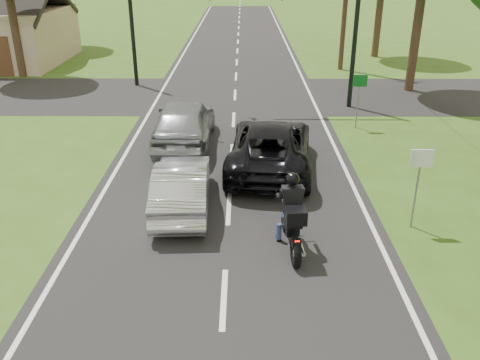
% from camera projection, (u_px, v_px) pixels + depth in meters
% --- Properties ---
extents(ground, '(140.00, 140.00, 0.00)m').
position_uv_depth(ground, '(224.00, 299.00, 10.32)').
color(ground, '#365317').
rests_on(ground, ground).
extents(road, '(8.00, 100.00, 0.01)m').
position_uv_depth(road, '(233.00, 135.00, 19.43)').
color(road, black).
rests_on(road, ground).
extents(cross_road, '(60.00, 7.00, 0.01)m').
position_uv_depth(cross_road, '(235.00, 95.00, 24.90)').
color(cross_road, black).
rests_on(cross_road, ground).
extents(motorcycle_rider, '(0.64, 2.26, 1.95)m').
position_uv_depth(motorcycle_rider, '(292.00, 220.00, 11.75)').
color(motorcycle_rider, black).
rests_on(motorcycle_rider, ground).
extents(dark_suv, '(3.03, 5.68, 1.52)m').
position_uv_depth(dark_suv, '(270.00, 146.00, 16.23)').
color(dark_suv, black).
rests_on(dark_suv, road).
extents(silver_sedan, '(1.59, 4.11, 1.33)m').
position_uv_depth(silver_sedan, '(182.00, 186.00, 13.69)').
color(silver_sedan, silver).
rests_on(silver_sedan, road).
extents(silver_suv, '(2.05, 4.98, 1.69)m').
position_uv_depth(silver_suv, '(184.00, 122.00, 18.18)').
color(silver_suv, gray).
rests_on(silver_suv, road).
extents(traffic_signal, '(6.38, 0.44, 6.00)m').
position_uv_depth(traffic_signal, '(313.00, 11.00, 21.35)').
color(traffic_signal, black).
rests_on(traffic_signal, ground).
extents(signal_pole_far, '(0.20, 0.20, 6.00)m').
position_uv_depth(signal_pole_far, '(132.00, 26.00, 25.51)').
color(signal_pole_far, black).
rests_on(signal_pole_far, ground).
extents(sign_white, '(0.55, 0.07, 2.12)m').
position_uv_depth(sign_white, '(420.00, 170.00, 12.36)').
color(sign_white, slate).
rests_on(sign_white, ground).
extents(sign_green, '(0.55, 0.07, 2.12)m').
position_uv_depth(sign_green, '(359.00, 88.00, 19.64)').
color(sign_green, slate).
rests_on(sign_green, ground).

